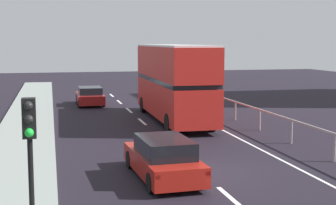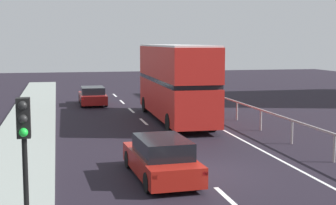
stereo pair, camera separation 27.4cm
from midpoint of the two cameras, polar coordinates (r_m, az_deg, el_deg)
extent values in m
cube|color=black|center=(17.77, 4.01, -8.12)|extent=(75.61, 120.00, 0.10)
cube|color=gray|center=(17.09, -17.23, -8.62)|extent=(2.84, 80.00, 0.14)
cube|color=silver|center=(14.92, 7.49, -10.93)|extent=(0.16, 2.38, 0.01)
cube|color=silver|center=(19.37, 2.53, -6.68)|extent=(0.16, 2.38, 0.01)
cube|color=silver|center=(23.97, -0.51, -4.01)|extent=(0.16, 2.38, 0.01)
cube|color=silver|center=(28.65, -2.54, -2.20)|extent=(0.16, 2.38, 0.01)
cube|color=silver|center=(33.39, -4.01, -0.90)|extent=(0.16, 2.38, 0.01)
cube|color=silver|center=(38.15, -5.10, 0.07)|extent=(0.16, 2.38, 0.01)
cube|color=silver|center=(42.92, -5.96, 0.83)|extent=(0.16, 2.38, 0.01)
cube|color=silver|center=(27.21, 5.84, -2.73)|extent=(0.12, 46.00, 0.01)
cube|color=gray|center=(27.69, 9.50, -0.37)|extent=(0.08, 42.00, 0.08)
cylinder|color=gray|center=(20.06, 18.94, -5.01)|extent=(0.10, 0.10, 1.08)
cylinder|color=gray|center=(23.05, 14.39, -3.32)|extent=(0.10, 0.10, 1.08)
cylinder|color=gray|center=(26.17, 10.92, -2.02)|extent=(0.10, 0.10, 1.08)
cylinder|color=gray|center=(29.37, 8.20, -0.99)|extent=(0.10, 0.10, 1.08)
cylinder|color=gray|center=(32.64, 6.02, -0.16)|extent=(0.10, 0.10, 1.08)
cylinder|color=gray|center=(35.95, 4.24, 0.52)|extent=(0.10, 0.10, 1.08)
cylinder|color=gray|center=(39.29, 2.76, 1.08)|extent=(0.10, 0.10, 1.08)
cylinder|color=gray|center=(42.66, 1.51, 1.55)|extent=(0.10, 0.10, 1.08)
cylinder|color=gray|center=(46.04, 0.45, 1.96)|extent=(0.10, 0.10, 1.08)
cube|color=#B41D18|center=(28.72, 1.09, 0.47)|extent=(2.60, 10.69, 1.93)
cube|color=black|center=(28.62, 1.10, 2.63)|extent=(2.61, 10.26, 0.24)
cube|color=#B41D18|center=(28.56, 1.10, 4.65)|extent=(2.60, 10.69, 1.78)
cube|color=silver|center=(28.54, 1.11, 6.54)|extent=(2.55, 10.48, 0.10)
cube|color=black|center=(33.88, -0.92, 1.63)|extent=(2.21, 0.07, 1.35)
cube|color=yellow|center=(33.74, -0.93, 5.77)|extent=(1.47, 0.06, 0.28)
cylinder|color=black|center=(32.43, -2.41, -0.24)|extent=(0.29, 1.00, 1.00)
cylinder|color=black|center=(32.87, 1.47, -0.14)|extent=(0.29, 1.00, 1.00)
cylinder|color=black|center=(24.99, 0.49, -2.40)|extent=(0.29, 1.00, 1.00)
cylinder|color=black|center=(25.56, 5.43, -2.22)|extent=(0.29, 1.00, 1.00)
cube|color=maroon|center=(16.88, -0.38, -6.97)|extent=(1.98, 4.61, 0.65)
cube|color=black|center=(16.53, -0.17, -5.09)|extent=(1.67, 2.56, 0.58)
cube|color=red|center=(14.56, -1.05, -8.59)|extent=(0.16, 0.07, 0.12)
cube|color=red|center=(15.01, 4.78, -8.13)|extent=(0.16, 0.07, 0.12)
cylinder|color=black|center=(18.23, -4.11, -6.53)|extent=(0.23, 0.65, 0.64)
cylinder|color=black|center=(18.60, 0.75, -6.24)|extent=(0.23, 0.65, 0.64)
cylinder|color=black|center=(15.28, -1.76, -9.19)|extent=(0.23, 0.65, 0.64)
cylinder|color=black|center=(15.72, 3.98, -8.74)|extent=(0.23, 0.65, 0.64)
cylinder|color=black|center=(11.70, -15.44, -7.29)|extent=(0.12, 0.12, 3.20)
cube|color=black|center=(11.47, -15.62, -1.71)|extent=(0.30, 0.30, 0.90)
sphere|color=black|center=(11.27, -15.72, -0.33)|extent=(0.20, 0.20, 0.20)
sphere|color=black|center=(11.31, -15.66, -1.84)|extent=(0.20, 0.20, 0.20)
sphere|color=green|center=(11.35, -15.62, -3.33)|extent=(0.20, 0.20, 0.20)
cube|color=maroon|center=(36.65, -8.45, 0.52)|extent=(1.84, 4.18, 0.64)
cube|color=black|center=(36.39, -8.44, 1.38)|extent=(1.61, 2.30, 0.51)
cube|color=red|center=(34.54, -9.54, 0.38)|extent=(0.16, 0.06, 0.12)
cube|color=red|center=(34.67, -6.86, 0.45)|extent=(0.16, 0.06, 0.12)
cylinder|color=black|center=(38.00, -9.86, 0.45)|extent=(0.20, 0.64, 0.64)
cylinder|color=black|center=(38.12, -7.35, 0.52)|extent=(0.20, 0.64, 0.64)
cylinder|color=black|center=(35.25, -9.63, -0.05)|extent=(0.20, 0.64, 0.64)
cylinder|color=black|center=(35.37, -6.93, 0.03)|extent=(0.20, 0.64, 0.64)
camera|label=1|loc=(0.14, -89.64, 0.04)|focal=53.05mm
camera|label=2|loc=(0.14, 90.36, -0.04)|focal=53.05mm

